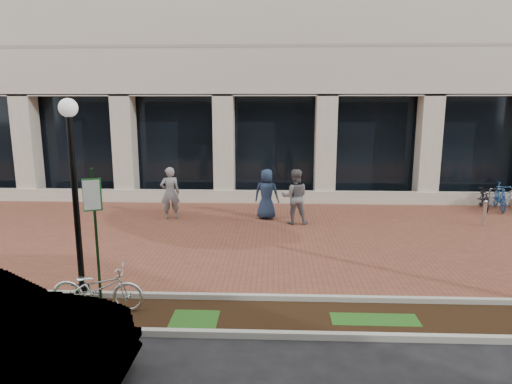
{
  "coord_description": "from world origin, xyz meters",
  "views": [
    {
      "loc": [
        0.01,
        -13.15,
        3.98
      ],
      "look_at": [
        -0.5,
        -0.8,
        1.5
      ],
      "focal_mm": 32.0,
      "sensor_mm": 36.0,
      "label": 1
    }
  ],
  "objects_px": {
    "locked_bicycle": "(98,288)",
    "pedestrian_right": "(267,194)",
    "parking_sign": "(95,223)",
    "pedestrian_mid": "(295,197)",
    "bollard": "(485,213)",
    "pedestrian_left": "(170,193)",
    "lamppost": "(75,190)"
  },
  "relations": [
    {
      "from": "locked_bicycle",
      "to": "pedestrian_right",
      "type": "xyz_separation_m",
      "value": [
        3.11,
        7.15,
        0.4
      ]
    },
    {
      "from": "parking_sign",
      "to": "pedestrian_mid",
      "type": "xyz_separation_m",
      "value": [
        4.04,
        6.42,
        -0.82
      ]
    },
    {
      "from": "parking_sign",
      "to": "pedestrian_mid",
      "type": "distance_m",
      "value": 7.62
    },
    {
      "from": "pedestrian_mid",
      "to": "pedestrian_right",
      "type": "bearing_deg",
      "value": -35.1
    },
    {
      "from": "locked_bicycle",
      "to": "bollard",
      "type": "relative_size",
      "value": 2.03
    },
    {
      "from": "pedestrian_left",
      "to": "pedestrian_right",
      "type": "distance_m",
      "value": 3.3
    },
    {
      "from": "pedestrian_mid",
      "to": "bollard",
      "type": "bearing_deg",
      "value": 177.98
    },
    {
      "from": "bollard",
      "to": "pedestrian_left",
      "type": "bearing_deg",
      "value": 176.65
    },
    {
      "from": "parking_sign",
      "to": "lamppost",
      "type": "xyz_separation_m",
      "value": [
        -0.52,
        0.39,
        0.55
      ]
    },
    {
      "from": "pedestrian_left",
      "to": "bollard",
      "type": "xyz_separation_m",
      "value": [
        10.31,
        -0.6,
        -0.45
      ]
    },
    {
      "from": "parking_sign",
      "to": "bollard",
      "type": "relative_size",
      "value": 3.16
    },
    {
      "from": "parking_sign",
      "to": "pedestrian_left",
      "type": "relative_size",
      "value": 1.54
    },
    {
      "from": "pedestrian_right",
      "to": "bollard",
      "type": "height_order",
      "value": "pedestrian_right"
    },
    {
      "from": "parking_sign",
      "to": "pedestrian_mid",
      "type": "bearing_deg",
      "value": 33.62
    },
    {
      "from": "pedestrian_left",
      "to": "bollard",
      "type": "distance_m",
      "value": 10.34
    },
    {
      "from": "lamppost",
      "to": "locked_bicycle",
      "type": "bearing_deg",
      "value": -43.74
    },
    {
      "from": "parking_sign",
      "to": "lamppost",
      "type": "height_order",
      "value": "lamppost"
    },
    {
      "from": "pedestrian_left",
      "to": "bollard",
      "type": "relative_size",
      "value": 2.05
    },
    {
      "from": "pedestrian_right",
      "to": "lamppost",
      "type": "bearing_deg",
      "value": 72.41
    },
    {
      "from": "parking_sign",
      "to": "bollard",
      "type": "height_order",
      "value": "parking_sign"
    },
    {
      "from": "lamppost",
      "to": "pedestrian_right",
      "type": "relative_size",
      "value": 2.34
    },
    {
      "from": "lamppost",
      "to": "pedestrian_left",
      "type": "bearing_deg",
      "value": 87.12
    },
    {
      "from": "parking_sign",
      "to": "pedestrian_left",
      "type": "distance_m",
      "value": 6.98
    },
    {
      "from": "parking_sign",
      "to": "lamppost",
      "type": "relative_size",
      "value": 0.69
    },
    {
      "from": "pedestrian_right",
      "to": "parking_sign",
      "type": "bearing_deg",
      "value": 77.19
    },
    {
      "from": "pedestrian_mid",
      "to": "bollard",
      "type": "xyz_separation_m",
      "value": [
        6.09,
        -0.09,
        -0.46
      ]
    },
    {
      "from": "lamppost",
      "to": "bollard",
      "type": "bearing_deg",
      "value": 29.17
    },
    {
      "from": "lamppost",
      "to": "bollard",
      "type": "relative_size",
      "value": 4.6
    },
    {
      "from": "lamppost",
      "to": "bollard",
      "type": "xyz_separation_m",
      "value": [
        10.64,
        5.94,
        -1.84
      ]
    },
    {
      "from": "pedestrian_mid",
      "to": "pedestrian_right",
      "type": "xyz_separation_m",
      "value": [
        -0.93,
        0.63,
        -0.05
      ]
    },
    {
      "from": "parking_sign",
      "to": "pedestrian_left",
      "type": "bearing_deg",
      "value": 67.36
    },
    {
      "from": "parking_sign",
      "to": "bollard",
      "type": "bearing_deg",
      "value": 7.8
    }
  ]
}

